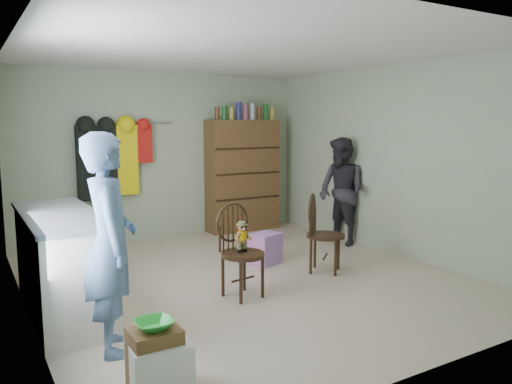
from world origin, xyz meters
TOP-DOWN VIEW (x-y plane):
  - ground_plane at (0.00, 0.00)m, footprint 5.00×5.00m
  - room_walls at (0.00, 0.53)m, footprint 5.00×5.00m
  - counter at (-1.95, 0.00)m, footprint 0.64×1.86m
  - stool at (-1.71, -1.82)m, footprint 0.32×0.27m
  - bowl at (-1.71, -1.82)m, footprint 0.24×0.24m
  - plastic_tub at (-1.68, -1.81)m, footprint 0.41×0.40m
  - chair_front at (-0.33, -0.45)m, footprint 0.49×0.49m
  - chair_far at (0.90, -0.21)m, footprint 0.59×0.59m
  - striped_bag at (0.50, 0.40)m, footprint 0.44×0.39m
  - person_left at (-1.76, -1.01)m, footprint 0.50×0.67m
  - person_right at (2.00, 0.73)m, footprint 0.60×0.76m
  - dresser at (1.25, 2.30)m, footprint 1.20×0.39m
  - coat_rack at (-0.83, 2.38)m, footprint 1.42×0.12m

SIDE VIEW (x-z plane):
  - ground_plane at x=0.00m, z-range 0.00..0.00m
  - plastic_tub at x=-1.68m, z-range 0.00..0.36m
  - striped_bag at x=0.50m, z-range 0.00..0.39m
  - stool at x=-1.71m, z-range 0.00..0.45m
  - counter at x=-1.95m, z-range 0.00..0.94m
  - bowl at x=-1.71m, z-range 0.45..0.51m
  - chair_far at x=0.90m, z-range 0.03..0.97m
  - chair_front at x=-0.33m, z-range 0.05..1.00m
  - person_right at x=2.00m, z-range 0.00..1.55m
  - person_left at x=-1.76m, z-range 0.00..1.69m
  - dresser at x=1.25m, z-range -0.12..1.95m
  - coat_rack at x=-0.83m, z-range 0.70..1.80m
  - room_walls at x=0.00m, z-range -0.92..4.08m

